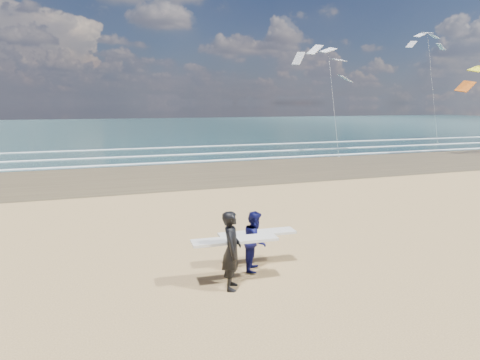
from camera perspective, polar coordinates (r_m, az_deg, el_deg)
name	(u,v)px	position (r m, az deg, el deg)	size (l,w,h in m)	color
wet_sand_strip	(400,161)	(36.56, 20.61, 2.43)	(220.00, 12.00, 0.01)	#4E4229
ocean	(213,126)	(85.08, -3.57, 7.15)	(220.00, 100.00, 0.02)	#183536
foam_breakers	(333,148)	(44.69, 12.27, 4.22)	(220.00, 11.70, 0.05)	white
surfer_near	(232,249)	(10.65, -1.08, -9.21)	(2.23, 1.10, 1.98)	black
surfer_far	(255,240)	(11.85, 2.07, -8.01)	(2.22, 1.17, 1.66)	#0C0D43
kite_1	(332,87)	(39.72, 12.15, 12.01)	(6.17, 4.78, 10.49)	slate
kite_5	(432,79)	(56.65, 24.19, 12.24)	(5.29, 4.68, 13.91)	slate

